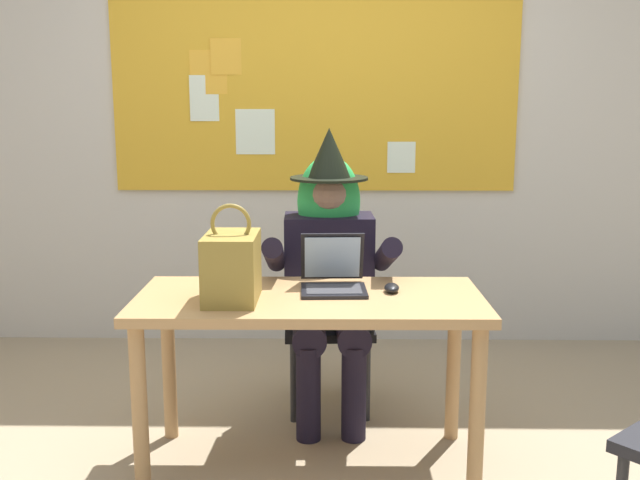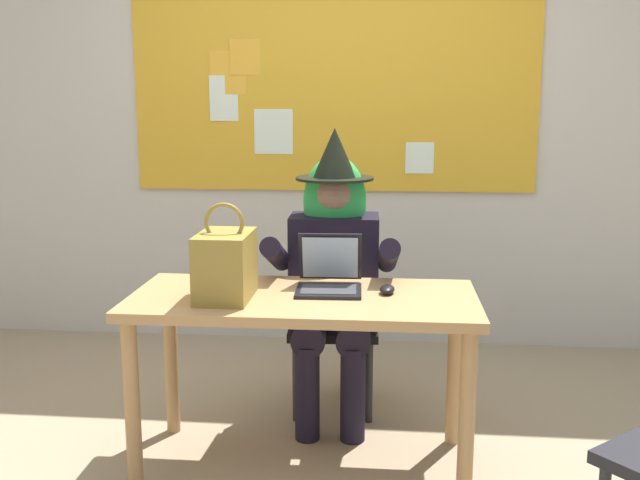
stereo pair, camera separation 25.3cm
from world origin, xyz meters
name	(u,v)px [view 1 (the left image)]	position (x,y,z in m)	size (l,w,h in m)	color
wall_back_bulletin	(315,123)	(0.00, 1.80, 1.35)	(6.49, 1.84, 2.67)	beige
desk_main	(309,320)	(0.01, 0.14, 0.63)	(1.38, 0.64, 0.73)	tan
chair_at_desk	(328,306)	(0.08, 0.82, 0.49)	(0.44, 0.44, 0.88)	black
person_costumed	(329,257)	(0.09, 0.70, 0.76)	(0.61, 0.65, 1.36)	black
laptop	(333,277)	(0.11, 0.25, 0.78)	(0.28, 0.31, 0.22)	black
computer_mouse	(392,288)	(0.34, 0.21, 0.74)	(0.06, 0.10, 0.03)	black
handbag	(232,266)	(-0.28, 0.07, 0.86)	(0.20, 0.30, 0.38)	olive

